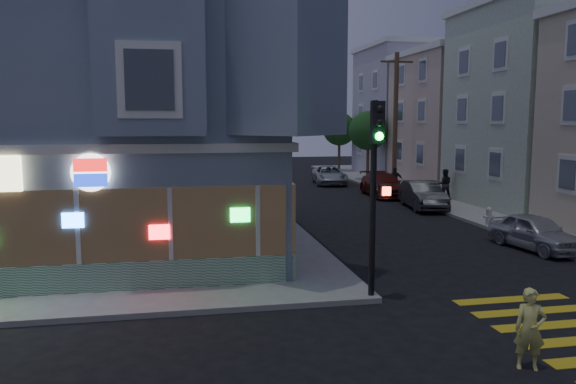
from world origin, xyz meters
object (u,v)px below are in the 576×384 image
object	(u,v)px
street_tree_near	(368,131)
parked_car_a	(535,232)
traffic_signal	(376,166)
parked_car_d	(329,175)
utility_pole	(395,119)
fire_hydrant	(489,215)
parked_car_b	(423,195)
running_child	(530,329)
parked_car_c	(383,185)
street_tree_far	(339,129)
pedestrian_b	(395,180)
pedestrian_a	(444,184)

from	to	relation	value
street_tree_near	parked_car_a	size ratio (longest dim) A/B	1.37
parked_car_a	traffic_signal	distance (m)	9.59
street_tree_near	parked_car_d	world-z (taller)	street_tree_near
utility_pole	parked_car_d	distance (m)	7.15
traffic_signal	fire_hydrant	size ratio (longest dim) A/B	6.53
parked_car_b	traffic_signal	world-z (taller)	traffic_signal
street_tree_near	running_child	world-z (taller)	street_tree_near
parked_car_b	fire_hydrant	bearing A→B (deg)	-76.09
parked_car_c	utility_pole	bearing A→B (deg)	56.97
street_tree_far	running_child	distance (m)	41.08
running_child	fire_hydrant	distance (m)	14.88
pedestrian_b	traffic_signal	world-z (taller)	traffic_signal
pedestrian_a	parked_car_d	bearing A→B (deg)	-50.78
parked_car_d	street_tree_near	bearing A→B (deg)	25.20
pedestrian_a	fire_hydrant	world-z (taller)	pedestrian_a
street_tree_far	parked_car_a	world-z (taller)	street_tree_far
parked_car_a	pedestrian_b	bearing A→B (deg)	80.37
street_tree_near	street_tree_far	bearing A→B (deg)	90.00
utility_pole	fire_hydrant	distance (m)	13.73
street_tree_far	traffic_signal	size ratio (longest dim) A/B	1.04
parked_car_a	parked_car_b	bearing A→B (deg)	82.62
pedestrian_a	parked_car_c	distance (m)	4.04
utility_pole	pedestrian_b	world-z (taller)	utility_pole
street_tree_far	pedestrian_b	bearing A→B (deg)	-93.23
street_tree_far	running_child	bearing A→B (deg)	-100.99
street_tree_near	street_tree_far	world-z (taller)	same
pedestrian_a	pedestrian_b	world-z (taller)	pedestrian_a
pedestrian_b	parked_car_c	world-z (taller)	pedestrian_b
utility_pole	traffic_signal	xyz separation A→B (m)	(-9.18, -21.83, -1.19)
pedestrian_a	traffic_signal	xyz separation A→B (m)	(-10.18, -16.52, 2.56)
traffic_signal	parked_car_a	bearing A→B (deg)	38.51
parked_car_c	parked_car_a	bearing A→B (deg)	-86.29
pedestrian_a	parked_car_b	distance (m)	3.14
street_tree_far	pedestrian_a	xyz separation A→B (m)	(0.80, -19.31, -2.90)
parked_car_d	traffic_signal	bearing A→B (deg)	-95.47
utility_pole	traffic_signal	bearing A→B (deg)	-112.81
pedestrian_a	traffic_signal	bearing A→B (deg)	75.42
utility_pole	pedestrian_b	xyz separation A→B (m)	(-0.70, -1.94, -3.82)
pedestrian_b	parked_car_b	world-z (taller)	pedestrian_b
street_tree_far	parked_car_c	size ratio (longest dim) A/B	1.07
pedestrian_a	fire_hydrant	bearing A→B (deg)	94.66
street_tree_near	parked_car_a	distance (m)	23.50
parked_car_a	parked_car_b	world-z (taller)	parked_car_b
street_tree_far	parked_car_d	distance (m)	10.23
pedestrian_a	parked_car_a	distance (m)	12.14
street_tree_far	fire_hydrant	size ratio (longest dim) A/B	6.77
utility_pole	parked_car_c	distance (m)	4.92
parked_car_c	fire_hydrant	xyz separation A→B (m)	(0.90, -10.80, -0.16)
parked_car_d	fire_hydrant	distance (m)	18.11
parked_car_b	running_child	bearing A→B (deg)	-100.78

